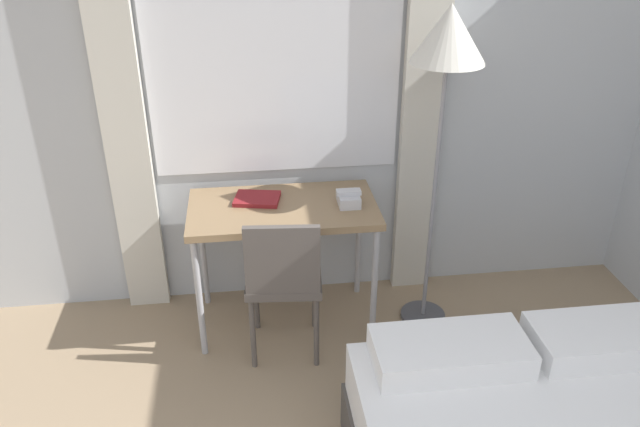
# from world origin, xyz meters

# --- Properties ---
(wall_back_with_window) EXTENTS (5.20, 0.13, 2.70)m
(wall_back_with_window) POSITION_xyz_m (-0.02, 3.27, 1.35)
(wall_back_with_window) COLOR silver
(wall_back_with_window) RESTS_ON ground_plane
(desk) EXTENTS (1.04, 0.57, 0.78)m
(desk) POSITION_xyz_m (-0.14, 2.91, 0.70)
(desk) COLOR #937551
(desk) RESTS_ON ground_plane
(desk_chair) EXTENTS (0.43, 0.43, 0.88)m
(desk_chair) POSITION_xyz_m (-0.17, 2.61, 0.52)
(desk_chair) COLOR #59514C
(desk_chair) RESTS_ON ground_plane
(standing_lamp) EXTENTS (0.38, 0.38, 1.85)m
(standing_lamp) POSITION_xyz_m (0.69, 2.83, 1.60)
(standing_lamp) COLOR #4C4C51
(standing_lamp) RESTS_ON ground_plane
(telephone) EXTENTS (0.13, 0.16, 0.09)m
(telephone) POSITION_xyz_m (0.22, 2.89, 0.82)
(telephone) COLOR silver
(telephone) RESTS_ON desk
(book) EXTENTS (0.28, 0.23, 0.02)m
(book) POSITION_xyz_m (-0.28, 2.99, 0.79)
(book) COLOR maroon
(book) RESTS_ON desk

